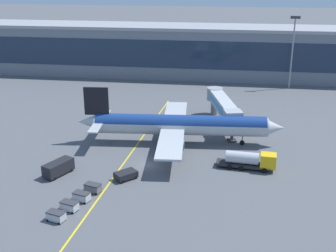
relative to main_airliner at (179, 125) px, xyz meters
name	(u,v)px	position (x,y,z in m)	size (l,w,h in m)	color
ground_plane	(149,165)	(-4.38, -11.39, -4.16)	(700.00, 700.00, 0.00)	#515459
apron_lead_in_line	(127,159)	(-9.07, -9.39, -4.16)	(0.30, 80.00, 0.01)	yellow
terminal_building	(229,52)	(9.48, 61.18, 4.28)	(220.55, 16.85, 16.84)	slate
main_airliner	(179,125)	(0.00, 0.00, 0.00)	(43.32, 34.35, 11.89)	#B2B7BC
jet_bridge	(223,105)	(8.61, 12.37, 0.99)	(8.61, 21.67, 6.85)	#B2B7BC
fuel_tanker	(250,160)	(14.37, -10.49, -2.41)	(10.99, 3.55, 3.25)	#232326
lavatory_truck	(58,168)	(-19.62, -17.84, -2.74)	(4.54, 6.23, 2.50)	black
pushback_tug	(125,175)	(-7.31, -17.82, -3.31)	(4.30, 4.32, 1.40)	black
baggage_cart_0	(56,216)	(-14.27, -32.35, -3.38)	(2.98, 2.25, 1.48)	#B2B7BC
baggage_cart_1	(69,206)	(-13.36, -29.28, -3.38)	(2.98, 2.25, 1.48)	#B2B7BC
baggage_cart_2	(82,196)	(-12.45, -26.21, -3.38)	(2.98, 2.25, 1.48)	#B2B7BC
baggage_cart_3	(93,188)	(-11.55, -23.15, -3.38)	(2.98, 2.25, 1.48)	#595B60
apron_light_mast_0	(293,47)	(28.06, 49.22, 8.60)	(2.80, 0.50, 21.62)	gray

